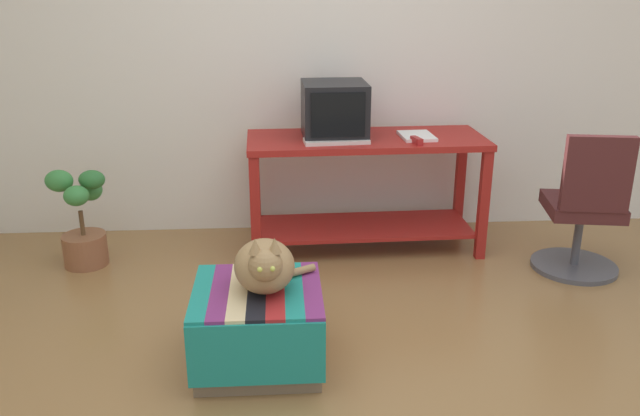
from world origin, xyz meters
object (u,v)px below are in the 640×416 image
object	(u,v)px
potted_plant	(83,224)
stapler	(417,141)
desk	(365,173)
cat	(265,265)
book	(417,136)
ottoman_with_blanket	(258,327)
keyboard	(336,141)
office_chair	(584,213)
tv_monitor	(334,111)

from	to	relation	value
potted_plant	stapler	size ratio (longest dim) A/B	5.65
desk	cat	xyz separation A→B (m)	(-0.63, -1.37, -0.01)
book	cat	world-z (taller)	book
cat	potted_plant	size ratio (longest dim) A/B	0.64
ottoman_with_blanket	stapler	world-z (taller)	stapler
keyboard	cat	world-z (taller)	keyboard
ottoman_with_blanket	potted_plant	distance (m)	1.64
book	stapler	bearing A→B (deg)	-105.61
desk	stapler	world-z (taller)	stapler
book	potted_plant	world-z (taller)	book
desk	stapler	xyz separation A→B (m)	(0.28, -0.19, 0.26)
ottoman_with_blanket	office_chair	bearing A→B (deg)	24.41
desk	office_chair	world-z (taller)	office_chair
keyboard	book	bearing A→B (deg)	6.37
desk	tv_monitor	distance (m)	0.46
book	stapler	world-z (taller)	stapler
tv_monitor	ottoman_with_blanket	distance (m)	1.64
keyboard	book	world-z (taller)	keyboard
cat	office_chair	world-z (taller)	office_chair
tv_monitor	ottoman_with_blanket	xyz separation A→B (m)	(-0.47, -1.39, -0.73)
desk	office_chair	bearing A→B (deg)	-22.73
ottoman_with_blanket	tv_monitor	bearing A→B (deg)	71.34
tv_monitor	cat	distance (m)	1.52
book	office_chair	xyz separation A→B (m)	(0.94, -0.45, -0.38)
stapler	cat	bearing A→B (deg)	-142.98
office_chair	stapler	bearing A→B (deg)	-7.30
potted_plant	office_chair	bearing A→B (deg)	-6.05
ottoman_with_blanket	cat	world-z (taller)	cat
tv_monitor	cat	xyz separation A→B (m)	(-0.43, -1.39, -0.42)
office_chair	desk	bearing A→B (deg)	-11.74
desk	potted_plant	distance (m)	1.81
stapler	potted_plant	bearing A→B (deg)	164.10
tv_monitor	keyboard	xyz separation A→B (m)	(0.00, -0.16, -0.16)
desk	potted_plant	world-z (taller)	desk
stapler	office_chair	bearing A→B (deg)	-31.90
tv_monitor	keyboard	distance (m)	0.22
office_chair	tv_monitor	bearing A→B (deg)	-9.79
tv_monitor	ottoman_with_blanket	world-z (taller)	tv_monitor
desk	cat	size ratio (longest dim) A/B	3.87
tv_monitor	office_chair	world-z (taller)	tv_monitor
keyboard	ottoman_with_blanket	xyz separation A→B (m)	(-0.47, -1.23, -0.58)
book	potted_plant	bearing A→B (deg)	-179.74
ottoman_with_blanket	office_chair	distance (m)	2.13
desk	keyboard	bearing A→B (deg)	-147.45
potted_plant	cat	bearing A→B (deg)	-46.25
keyboard	office_chair	xyz separation A→B (m)	(1.46, -0.35, -0.38)
book	cat	xyz separation A→B (m)	(-0.95, -1.34, -0.26)
desk	potted_plant	size ratio (longest dim) A/B	2.46
cat	office_chair	bearing A→B (deg)	21.43
cat	potted_plant	bearing A→B (deg)	130.13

